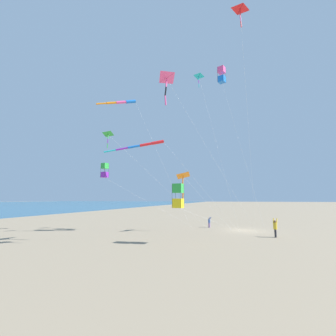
# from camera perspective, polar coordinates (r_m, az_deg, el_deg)

# --- Properties ---
(ground_plane) EXTENTS (600.00, 600.00, 0.00)m
(ground_plane) POSITION_cam_1_polar(r_m,az_deg,el_deg) (31.68, 17.59, -13.96)
(ground_plane) COLOR gray
(person_adult_flyer) EXTENTS (0.52, 0.63, 1.87)m
(person_adult_flyer) POSITION_cam_1_polar(r_m,az_deg,el_deg) (27.08, 24.15, -12.69)
(person_adult_flyer) COLOR #232328
(person_adult_flyer) RESTS_ON ground_plane
(person_child_green_jacket) EXTENTS (0.51, 0.48, 1.43)m
(person_child_green_jacket) POSITION_cam_1_polar(r_m,az_deg,el_deg) (33.53, 9.79, -12.47)
(person_child_green_jacket) COLOR #8E6B9E
(person_child_green_jacket) RESTS_ON ground_plane
(kite_windsock_small_distant) EXTENTS (14.84, 7.68, 10.97)m
(kite_windsock_small_distant) POSITION_cam_1_polar(r_m,az_deg,el_deg) (29.21, -6.06, 5.42)
(kite_windsock_small_distant) COLOR red
(kite_windsock_small_distant) RESTS_ON ground_plane
(kite_delta_white_trailing) EXTENTS (1.88, 14.62, 20.56)m
(kite_delta_white_trailing) POSITION_cam_1_polar(r_m,az_deg,el_deg) (25.95, 16.79, 32.20)
(kite_delta_white_trailing) COLOR red
(kite_delta_white_trailing) RESTS_ON ground_plane
(kite_box_long_streamer_left) EXTENTS (4.91, 2.73, 20.34)m
(kite_box_long_streamer_left) POSITION_cam_1_polar(r_m,az_deg,el_deg) (33.02, 12.65, 20.81)
(kite_box_long_streamer_left) COLOR #EF4C93
(kite_box_long_streamer_left) RESTS_ON ground_plane
(kite_delta_checkered_midright) EXTENTS (6.60, 3.14, 7.14)m
(kite_delta_checkered_midright) POSITION_cam_1_polar(r_m,az_deg,el_deg) (29.18, 3.50, -1.87)
(kite_delta_checkered_midright) COLOR orange
(kite_delta_checkered_midright) RESTS_ON ground_plane
(kite_box_black_fish_shape) EXTENTS (4.37, 13.07, 5.16)m
(kite_box_black_fish_shape) POSITION_cam_1_polar(r_m,az_deg,el_deg) (21.16, 2.43, -6.61)
(kite_box_black_fish_shape) COLOR green
(kite_box_black_fish_shape) RESTS_ON ground_plane
(kite_box_orange_high_right) EXTENTS (10.64, 5.83, 8.17)m
(kite_box_orange_high_right) POSITION_cam_1_polar(r_m,az_deg,el_deg) (30.32, -14.80, -0.56)
(kite_box_orange_high_right) COLOR green
(kite_box_orange_high_right) RESTS_ON ground_plane
(kite_delta_magenta_far_left) EXTENTS (8.81, 8.58, 15.76)m
(kite_delta_magenta_far_left) POSITION_cam_1_polar(r_m,az_deg,el_deg) (24.41, -0.42, 20.60)
(kite_delta_magenta_far_left) COLOR #EF4C93
(kite_delta_magenta_far_left) RESTS_ON ground_plane
(kite_windsock_teal_far_right) EXTENTS (10.03, 7.91, 16.58)m
(kite_windsock_teal_far_right) POSITION_cam_1_polar(r_m,az_deg,el_deg) (32.01, -10.85, 15.10)
(kite_windsock_teal_far_right) COLOR blue
(kite_windsock_teal_far_right) RESTS_ON ground_plane
(kite_delta_purple_drifting) EXTENTS (5.11, 1.24, 20.13)m
(kite_delta_purple_drifting) POSITION_cam_1_polar(r_m,az_deg,el_deg) (33.93, 7.37, 20.68)
(kite_delta_purple_drifting) COLOR #1EB7C6
(kite_delta_purple_drifting) RESTS_ON ground_plane
(kite_delta_rainbow_low_near) EXTENTS (11.14, 8.92, 11.90)m
(kite_delta_rainbow_low_near) POSITION_cam_1_polar(r_m,az_deg,el_deg) (29.94, -14.04, 7.72)
(kite_delta_rainbow_low_near) COLOR green
(kite_delta_rainbow_low_near) RESTS_ON ground_plane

